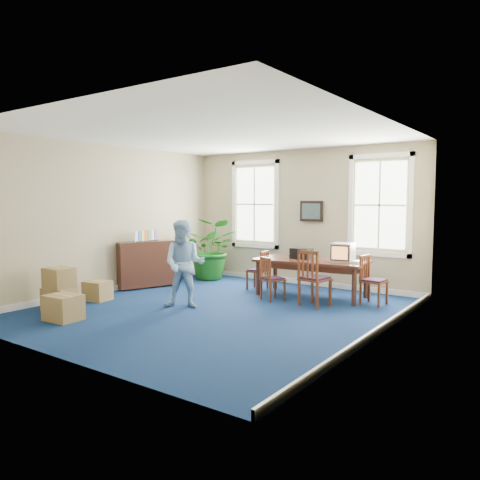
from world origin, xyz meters
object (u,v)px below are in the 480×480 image
Objects in this scene: potted_plant at (212,249)px; crt_tv at (343,252)px; chair_near_left at (273,278)px; credenza at (146,265)px; cardboard_boxes at (71,288)px; conference_table at (311,278)px; man at (184,264)px.

crt_tv is at bearing -6.20° from potted_plant.
chair_near_left is 3.12m from credenza.
crt_tv is at bearing -119.08° from chair_near_left.
potted_plant reaches higher than credenza.
potted_plant reaches higher than cardboard_boxes.
potted_plant is (-2.56, 1.23, 0.34)m from chair_near_left.
conference_table is 1.47× the size of potted_plant.
chair_near_left is 0.61× the size of cardboard_boxes.
conference_table is 3.78m from credenza.
chair_near_left is 1.86m from man.
crt_tv is at bearing -0.72° from conference_table.
chair_near_left is at bearing -25.61° from potted_plant.
potted_plant reaches higher than conference_table.
chair_near_left is at bearing 48.36° from cardboard_boxes.
chair_near_left is at bearing 31.21° from credenza.
credenza is at bearing 102.40° from cardboard_boxes.
credenza is (-3.54, -1.31, 0.13)m from conference_table.
potted_plant is (-3.69, 0.40, -0.19)m from crt_tv.
potted_plant is (-1.55, 2.75, -0.05)m from man.
cardboard_boxes is at bearing -134.73° from conference_table.
chair_near_left is 2.86m from potted_plant.
chair_near_left is at bearing 27.67° from man.
conference_table is at bearing 41.63° from credenza.
conference_table is 1.38× the size of man.
potted_plant is (-3.02, 0.45, 0.39)m from conference_table.
crt_tv is 4.45m from credenza.
potted_plant is at bearing 166.37° from conference_table.
crt_tv is 0.32× the size of cardboard_boxes.
man reaches higher than crt_tv.
potted_plant is (0.52, 1.76, 0.26)m from credenza.
crt_tv is 5.26m from cardboard_boxes.
conference_table is 0.89m from crt_tv.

